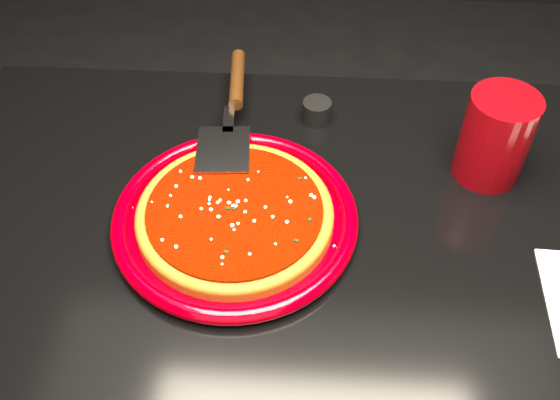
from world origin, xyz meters
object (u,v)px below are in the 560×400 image
(ramekin, at_px, (317,111))
(cup, at_px, (495,137))
(table, at_px, (326,388))
(plate, at_px, (235,218))
(pizza_server, at_px, (232,109))

(ramekin, bearing_deg, cup, -22.60)
(table, height_order, plate, plate)
(plate, distance_m, cup, 0.39)
(table, distance_m, cup, 0.52)
(pizza_server, bearing_deg, cup, -14.48)
(plate, bearing_deg, ramekin, 64.77)
(pizza_server, xyz_separation_m, cup, (0.38, -0.07, 0.03))
(pizza_server, height_order, cup, cup)
(table, xyz_separation_m, pizza_server, (-0.17, 0.25, 0.42))
(plate, relative_size, cup, 2.48)
(table, bearing_deg, ramekin, 97.60)
(table, bearing_deg, plate, 159.71)
(cup, bearing_deg, ramekin, 157.40)
(ramekin, bearing_deg, pizza_server, -165.63)
(plate, distance_m, pizza_server, 0.20)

